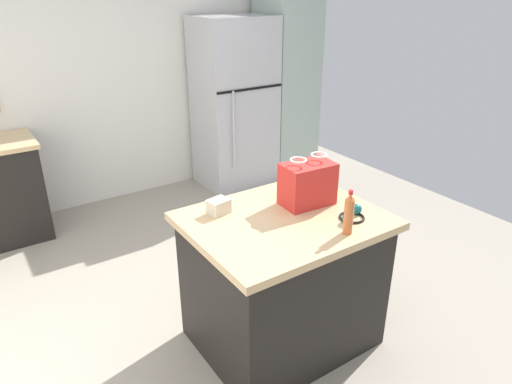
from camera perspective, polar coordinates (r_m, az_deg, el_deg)
name	(u,v)px	position (r m, az deg, el deg)	size (l,w,h in m)	color
ground	(227,315)	(3.39, -3.61, -14.85)	(6.01, 6.01, 0.00)	#9E9384
back_wall	(96,75)	(4.96, -19.16, 13.44)	(5.00, 0.13, 2.62)	silver
kitchen_island	(283,280)	(2.93, 3.33, -10.81)	(1.11, 0.90, 0.89)	black
refrigerator	(235,104)	(5.21, -2.66, 10.79)	(0.81, 0.68, 1.84)	#B7B7BC
tall_cabinet	(286,79)	(5.56, 3.76, 13.78)	(0.57, 0.60, 2.24)	#9EB2A8
shopping_bag	(308,184)	(2.83, 6.37, 1.04)	(0.33, 0.22, 0.31)	red
small_box	(219,206)	(2.74, -4.63, -1.79)	(0.12, 0.10, 0.09)	beige
bottle	(349,214)	(2.53, 11.37, -2.68)	(0.05, 0.05, 0.26)	#C66633
ear_defenders	(352,215)	(2.73, 11.75, -2.77)	(0.20, 0.20, 0.06)	black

